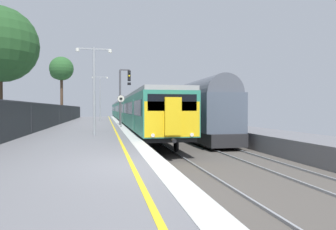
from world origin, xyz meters
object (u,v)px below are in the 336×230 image
object	(u,v)px
platform_lamp_far	(100,95)
commuter_train_at_platform	(127,111)
freight_train_adjacent_track	(156,109)
signal_gantry	(123,90)
speed_limit_sign	(121,107)
background_tree_centre	(61,70)
platform_lamp_mid	(94,83)

from	to	relation	value
platform_lamp_far	commuter_train_at_platform	bearing A→B (deg)	53.99
freight_train_adjacent_track	platform_lamp_far	bearing A→B (deg)	-159.11
freight_train_adjacent_track	signal_gantry	bearing A→B (deg)	-111.65
commuter_train_at_platform	platform_lamp_far	xyz separation A→B (m)	(-3.75, -5.16, 2.08)
commuter_train_at_platform	speed_limit_sign	bearing A→B (deg)	-95.39
freight_train_adjacent_track	background_tree_centre	world-z (taller)	background_tree_centre
signal_gantry	background_tree_centre	xyz separation A→B (m)	(-7.28, 12.82, 3.33)
freight_train_adjacent_track	platform_lamp_far	size ratio (longest dim) A/B	9.26
commuter_train_at_platform	signal_gantry	bearing A→B (deg)	-95.28
freight_train_adjacent_track	commuter_train_at_platform	bearing A→B (deg)	151.19
commuter_train_at_platform	platform_lamp_far	size ratio (longest dim) A/B	11.02
signal_gantry	platform_lamp_mid	bearing A→B (deg)	-101.43
freight_train_adjacent_track	speed_limit_sign	xyz separation A→B (m)	(-5.85, -17.37, 0.17)
speed_limit_sign	background_tree_centre	bearing A→B (deg)	112.91
signal_gantry	platform_lamp_mid	xyz separation A→B (m)	(-2.27, -11.23, -0.26)
signal_gantry	platform_lamp_far	bearing A→B (deg)	101.81
commuter_train_at_platform	platform_lamp_mid	xyz separation A→B (m)	(-3.75, -27.26, 1.74)
speed_limit_sign	platform_lamp_far	distance (m)	14.63
background_tree_centre	commuter_train_at_platform	bearing A→B (deg)	20.12
commuter_train_at_platform	background_tree_centre	bearing A→B (deg)	-159.88
platform_lamp_mid	platform_lamp_far	distance (m)	22.10
platform_lamp_mid	background_tree_centre	bearing A→B (deg)	101.76
freight_train_adjacent_track	signal_gantry	xyz separation A→B (m)	(-5.49, -13.82, 1.74)
signal_gantry	platform_lamp_far	size ratio (longest dim) A/B	0.92
platform_lamp_far	background_tree_centre	distance (m)	6.28
commuter_train_at_platform	signal_gantry	xyz separation A→B (m)	(-1.48, -16.02, 2.00)
commuter_train_at_platform	freight_train_adjacent_track	bearing A→B (deg)	-28.81
speed_limit_sign	platform_lamp_far	bearing A→B (deg)	97.54
signal_gantry	platform_lamp_mid	distance (m)	11.46
signal_gantry	platform_lamp_mid	size ratio (longest dim) A/B	1.04
freight_train_adjacent_track	platform_lamp_mid	world-z (taller)	platform_lamp_mid
platform_lamp_far	freight_train_adjacent_track	bearing A→B (deg)	20.89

